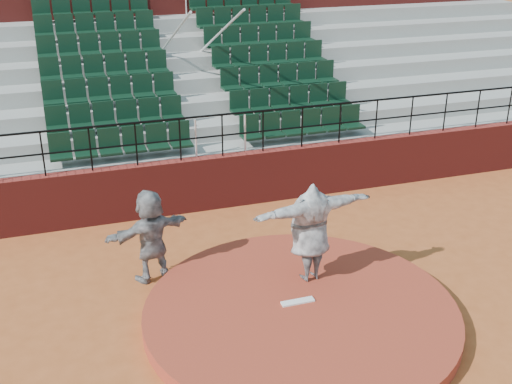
% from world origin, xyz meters
% --- Properties ---
extents(ground, '(90.00, 90.00, 0.00)m').
position_xyz_m(ground, '(0.00, 0.00, 0.00)').
color(ground, '#AE5427').
rests_on(ground, ground).
extents(pitchers_mound, '(5.50, 5.50, 0.25)m').
position_xyz_m(pitchers_mound, '(0.00, 0.00, 0.12)').
color(pitchers_mound, '#9B3622').
rests_on(pitchers_mound, ground).
extents(pitching_rubber, '(0.60, 0.15, 0.03)m').
position_xyz_m(pitching_rubber, '(0.00, 0.15, 0.27)').
color(pitching_rubber, white).
rests_on(pitching_rubber, pitchers_mound).
extents(boundary_wall, '(24.00, 0.30, 1.30)m').
position_xyz_m(boundary_wall, '(0.00, 5.00, 0.65)').
color(boundary_wall, maroon).
rests_on(boundary_wall, ground).
extents(wall_railing, '(24.04, 0.05, 1.03)m').
position_xyz_m(wall_railing, '(0.00, 5.00, 2.03)').
color(wall_railing, black).
rests_on(wall_railing, boundary_wall).
extents(seating_deck, '(24.00, 5.97, 4.63)m').
position_xyz_m(seating_deck, '(0.00, 8.65, 1.44)').
color(seating_deck, gray).
rests_on(seating_deck, ground).
extents(press_box_facade, '(24.00, 3.00, 7.10)m').
position_xyz_m(press_box_facade, '(0.00, 12.60, 3.55)').
color(press_box_facade, maroon).
rests_on(press_box_facade, ground).
extents(pitcher, '(2.42, 0.92, 1.92)m').
position_xyz_m(pitcher, '(0.51, 0.88, 1.21)').
color(pitcher, black).
rests_on(pitcher, pitchers_mound).
extents(fielder, '(1.80, 1.04, 1.85)m').
position_xyz_m(fielder, '(-2.21, 2.21, 0.92)').
color(fielder, black).
rests_on(fielder, ground).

